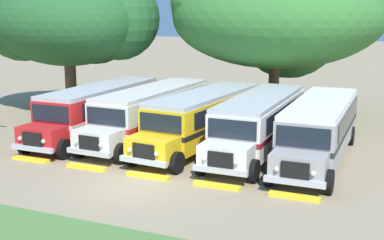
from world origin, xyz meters
TOP-DOWN VIEW (x-y plane):
  - ground_plane at (0.00, 0.00)m, footprint 220.00×220.00m
  - parked_bus_slot_0 at (-6.24, 7.14)m, footprint 2.70×10.84m
  - parked_bus_slot_1 at (-3.11, 7.60)m, footprint 3.08×10.89m
  - parked_bus_slot_2 at (0.17, 7.33)m, footprint 3.55×10.97m
  - parked_bus_slot_3 at (3.19, 7.45)m, footprint 2.70×10.84m
  - parked_bus_slot_4 at (6.24, 7.26)m, footprint 2.79×10.85m
  - curb_wheelstop_0 at (-6.35, 1.35)m, footprint 2.00×0.36m
  - curb_wheelstop_1 at (-3.18, 1.35)m, footprint 2.00×0.36m
  - curb_wheelstop_2 at (0.00, 1.35)m, footprint 2.00×0.36m
  - curb_wheelstop_3 at (3.18, 1.35)m, footprint 2.00×0.36m
  - curb_wheelstop_4 at (6.35, 1.35)m, footprint 2.00×0.36m
  - broad_shade_tree at (1.56, 17.39)m, footprint 14.12×14.24m
  - secondary_tree at (-11.86, 12.78)m, footprint 12.10×11.21m

SIDE VIEW (x-z plane):
  - ground_plane at x=0.00m, z-range 0.00..0.00m
  - curb_wheelstop_0 at x=-6.35m, z-range 0.00..0.15m
  - curb_wheelstop_1 at x=-3.18m, z-range 0.00..0.15m
  - curb_wheelstop_2 at x=0.00m, z-range 0.00..0.15m
  - curb_wheelstop_3 at x=3.18m, z-range 0.00..0.15m
  - curb_wheelstop_4 at x=6.35m, z-range 0.00..0.15m
  - parked_bus_slot_0 at x=-6.24m, z-range 0.17..2.99m
  - parked_bus_slot_1 at x=-3.11m, z-range 0.17..2.99m
  - parked_bus_slot_2 at x=0.17m, z-range 0.17..2.99m
  - parked_bus_slot_3 at x=3.19m, z-range 0.17..2.99m
  - parked_bus_slot_4 at x=6.24m, z-range 0.17..2.99m
  - secondary_tree at x=-11.86m, z-range 1.61..11.31m
  - broad_shade_tree at x=1.56m, z-range 1.21..12.16m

